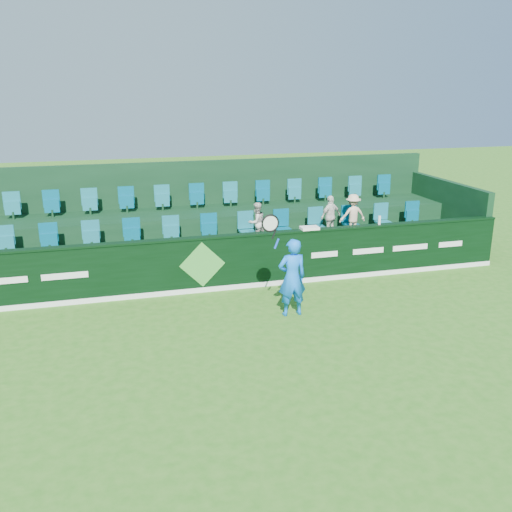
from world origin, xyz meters
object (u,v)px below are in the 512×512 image
object	(u,v)px
towel	(310,228)
spectator_right	(353,215)
spectator_left	(257,222)
tennis_player	(292,277)
spectator_middle	(330,216)
drinks_bottle	(379,220)

from	to	relation	value
towel	spectator_right	bearing A→B (deg)	33.81
spectator_left	towel	bearing A→B (deg)	110.40
spectator_left	towel	xyz separation A→B (m)	(1.05, -1.12, 0.05)
tennis_player	spectator_middle	distance (m)	3.80
spectator_left	towel	size ratio (longest dim) A/B	2.38
spectator_left	towel	distance (m)	1.53
spectator_left	drinks_bottle	distance (m)	3.15
towel	drinks_bottle	distance (m)	1.90
spectator_middle	spectator_right	bearing A→B (deg)	159.18
tennis_player	spectator_left	bearing A→B (deg)	88.49
spectator_middle	spectator_right	world-z (taller)	spectator_right
spectator_middle	drinks_bottle	distance (m)	1.42
spectator_right	towel	xyz separation A→B (m)	(-1.67, -1.12, 0.01)
tennis_player	towel	size ratio (longest dim) A/B	5.26
towel	tennis_player	bearing A→B (deg)	-119.81
spectator_middle	towel	world-z (taller)	spectator_middle
spectator_middle	spectator_left	bearing A→B (deg)	-20.82
spectator_left	tennis_player	bearing A→B (deg)	65.85
spectator_left	drinks_bottle	xyz separation A→B (m)	(2.94, -1.12, 0.13)
tennis_player	spectator_middle	xyz separation A→B (m)	(2.15, 3.09, 0.50)
towel	drinks_bottle	bearing A→B (deg)	0.00
spectator_right	spectator_middle	bearing A→B (deg)	0.77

